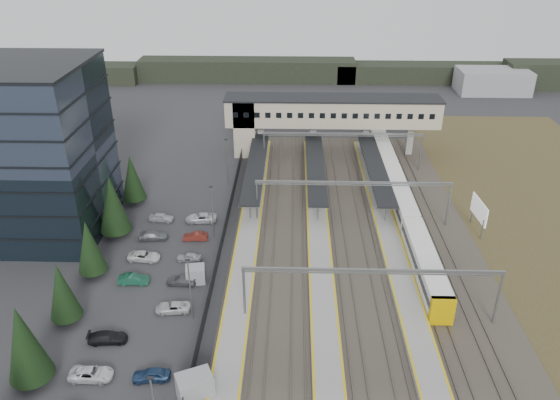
{
  "coord_description": "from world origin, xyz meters",
  "views": [
    {
      "loc": [
        3.3,
        -56.94,
        40.75
      ],
      "look_at": [
        1.4,
        14.05,
        4.0
      ],
      "focal_mm": 35.0,
      "sensor_mm": 36.0,
      "label": 1
    }
  ],
  "objects_px": {
    "relay_cabin_near": "(195,388)",
    "train": "(400,197)",
    "footbridge": "(317,114)",
    "billboard": "(479,211)",
    "relay_cabin_far": "(195,274)",
    "office_building": "(9,151)"
  },
  "relations": [
    {
      "from": "relay_cabin_near",
      "to": "train",
      "type": "bearing_deg",
      "value": 56.63
    },
    {
      "from": "relay_cabin_far",
      "to": "train",
      "type": "relative_size",
      "value": 0.05
    },
    {
      "from": "relay_cabin_near",
      "to": "office_building",
      "type": "bearing_deg",
      "value": 133.74
    },
    {
      "from": "footbridge",
      "to": "train",
      "type": "distance_m",
      "value": 26.42
    },
    {
      "from": "office_building",
      "to": "billboard",
      "type": "xyz_separation_m",
      "value": [
        66.12,
        0.78,
        -8.88
      ]
    },
    {
      "from": "footbridge",
      "to": "billboard",
      "type": "bearing_deg",
      "value": -52.5
    },
    {
      "from": "relay_cabin_near",
      "to": "billboard",
      "type": "xyz_separation_m",
      "value": [
        35.83,
        32.43,
        1.93
      ]
    },
    {
      "from": "office_building",
      "to": "relay_cabin_far",
      "type": "xyz_separation_m",
      "value": [
        27.19,
        -12.84,
        -11.12
      ]
    },
    {
      "from": "office_building",
      "to": "relay_cabin_near",
      "type": "distance_m",
      "value": 45.12
    },
    {
      "from": "relay_cabin_near",
      "to": "footbridge",
      "type": "height_order",
      "value": "footbridge"
    },
    {
      "from": "relay_cabin_far",
      "to": "train",
      "type": "xyz_separation_m",
      "value": [
        28.81,
        20.24,
        0.87
      ]
    },
    {
      "from": "billboard",
      "to": "relay_cabin_near",
      "type": "bearing_deg",
      "value": -137.86
    },
    {
      "from": "billboard",
      "to": "relay_cabin_far",
      "type": "bearing_deg",
      "value": -160.72
    },
    {
      "from": "relay_cabin_far",
      "to": "footbridge",
      "type": "height_order",
      "value": "footbridge"
    },
    {
      "from": "footbridge",
      "to": "billboard",
      "type": "distance_m",
      "value": 37.12
    },
    {
      "from": "relay_cabin_near",
      "to": "billboard",
      "type": "distance_m",
      "value": 48.37
    },
    {
      "from": "billboard",
      "to": "office_building",
      "type": "bearing_deg",
      "value": -179.33
    },
    {
      "from": "office_building",
      "to": "relay_cabin_far",
      "type": "distance_m",
      "value": 32.06
    },
    {
      "from": "footbridge",
      "to": "train",
      "type": "height_order",
      "value": "footbridge"
    },
    {
      "from": "train",
      "to": "billboard",
      "type": "xyz_separation_m",
      "value": [
        10.12,
        -6.61,
        1.36
      ]
    },
    {
      "from": "office_building",
      "to": "train",
      "type": "relative_size",
      "value": 0.43
    },
    {
      "from": "relay_cabin_near",
      "to": "train",
      "type": "distance_m",
      "value": 46.75
    }
  ]
}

